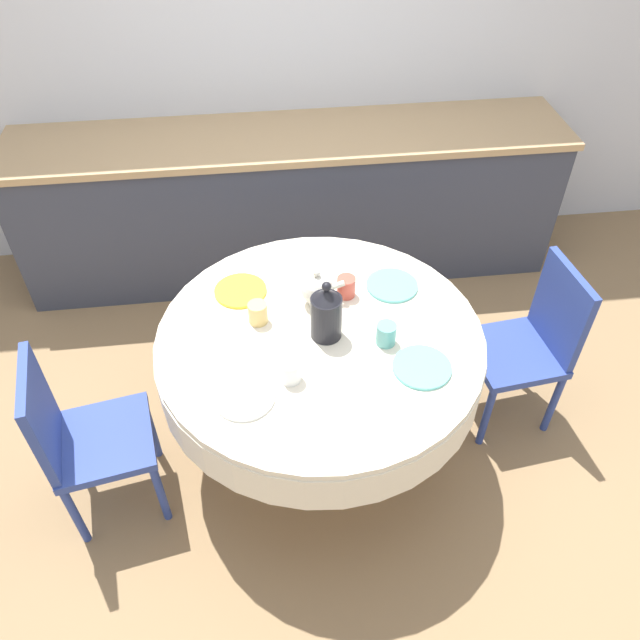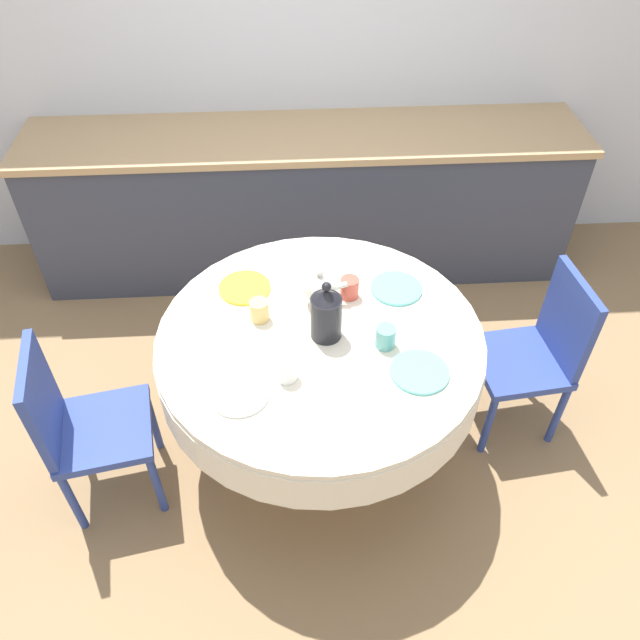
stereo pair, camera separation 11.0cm
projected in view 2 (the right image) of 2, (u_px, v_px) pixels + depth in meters
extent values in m
plane|color=#8E704C|center=(320.00, 443.00, 3.11)|extent=(12.00, 12.00, 0.00)
cube|color=silver|center=(300.00, 43.00, 3.52)|extent=(7.00, 0.05, 2.60)
cube|color=#383D4C|center=(306.00, 205.00, 3.87)|extent=(3.20, 0.60, 0.88)
cube|color=tan|center=(304.00, 137.00, 3.55)|extent=(3.24, 0.64, 0.04)
cylinder|color=brown|center=(320.00, 441.00, 3.09)|extent=(0.44, 0.44, 0.04)
cylinder|color=brown|center=(320.00, 405.00, 2.90)|extent=(0.11, 0.11, 0.52)
cylinder|color=silver|center=(320.00, 354.00, 2.66)|extent=(1.37, 1.37, 0.18)
cylinder|color=silver|center=(320.00, 337.00, 2.59)|extent=(1.36, 1.36, 0.03)
cube|color=#2D428E|center=(518.00, 362.00, 2.94)|extent=(0.44, 0.44, 0.04)
cube|color=#2D428E|center=(568.00, 320.00, 2.80)|extent=(0.08, 0.38, 0.44)
cylinder|color=#2D428E|center=(488.00, 425.00, 2.94)|extent=(0.04, 0.04, 0.40)
cylinder|color=#2D428E|center=(463.00, 370.00, 3.19)|extent=(0.04, 0.04, 0.40)
cylinder|color=#2D428E|center=(558.00, 415.00, 2.99)|extent=(0.04, 0.04, 0.40)
cylinder|color=#2D428E|center=(528.00, 361.00, 3.24)|extent=(0.04, 0.04, 0.40)
cube|color=#2D428E|center=(103.00, 430.00, 2.65)|extent=(0.47, 0.47, 0.04)
cube|color=#2D428E|center=(41.00, 402.00, 2.45)|extent=(0.10, 0.38, 0.44)
cylinder|color=#2D428E|center=(153.00, 421.00, 2.96)|extent=(0.04, 0.04, 0.40)
cylinder|color=#2D428E|center=(157.00, 484.00, 2.71)|extent=(0.04, 0.04, 0.40)
cylinder|color=#2D428E|center=(76.00, 436.00, 2.90)|extent=(0.04, 0.04, 0.40)
cylinder|color=#2D428E|center=(73.00, 502.00, 2.65)|extent=(0.04, 0.04, 0.40)
cylinder|color=white|center=(239.00, 393.00, 2.34)|extent=(0.23, 0.23, 0.01)
cylinder|color=white|center=(287.00, 369.00, 2.37)|extent=(0.08, 0.08, 0.09)
cylinder|color=#60BCB7|center=(420.00, 372.00, 2.42)|extent=(0.23, 0.23, 0.01)
cylinder|color=#5BA39E|center=(386.00, 337.00, 2.50)|extent=(0.08, 0.08, 0.09)
cylinder|color=yellow|center=(245.00, 288.00, 2.78)|extent=(0.23, 0.23, 0.01)
cylinder|color=#DBB766|center=(259.00, 310.00, 2.61)|extent=(0.08, 0.08, 0.09)
cylinder|color=#60BCB7|center=(396.00, 288.00, 2.78)|extent=(0.23, 0.23, 0.01)
cylinder|color=#CC4C3D|center=(350.00, 288.00, 2.72)|extent=(0.08, 0.08, 0.09)
cylinder|color=black|center=(326.00, 318.00, 2.51)|extent=(0.13, 0.13, 0.20)
cone|color=black|center=(326.00, 295.00, 2.43)|extent=(0.12, 0.12, 0.05)
sphere|color=black|center=(326.00, 287.00, 2.40)|extent=(0.04, 0.04, 0.04)
cylinder|color=silver|center=(320.00, 302.00, 2.72)|extent=(0.08, 0.08, 0.01)
sphere|color=silver|center=(320.00, 289.00, 2.66)|extent=(0.14, 0.14, 0.14)
cylinder|color=silver|center=(339.00, 287.00, 2.66)|extent=(0.08, 0.03, 0.05)
sphere|color=silver|center=(320.00, 273.00, 2.60)|extent=(0.03, 0.03, 0.03)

